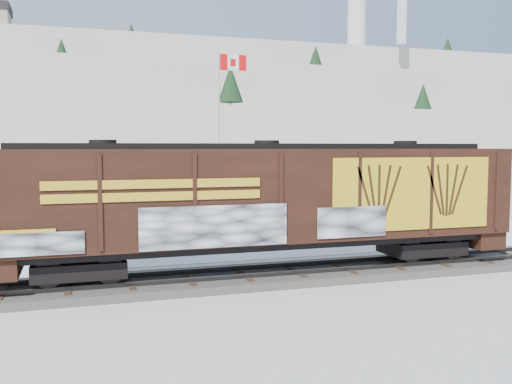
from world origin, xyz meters
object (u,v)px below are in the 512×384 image
object	(u,v)px
car_silver	(142,238)
car_white	(292,226)
flagpole	(221,161)
car_dark	(370,224)
hopper_railcar	(267,199)

from	to	relation	value
car_silver	car_white	distance (m)	7.74
car_silver	car_white	size ratio (longest dim) A/B	0.80
car_white	car_silver	bearing A→B (deg)	88.66
flagpole	car_dark	world-z (taller)	flagpole
car_white	car_dark	size ratio (longest dim) A/B	1.07
hopper_railcar	car_dark	distance (m)	11.95
flagpole	car_silver	world-z (taller)	flagpole
hopper_railcar	flagpole	xyz separation A→B (m)	(2.28, 15.91, 1.02)
car_white	car_dark	bearing A→B (deg)	-91.65
hopper_railcar	car_white	bearing A→B (deg)	62.48
flagpole	car_dark	xyz separation A→B (m)	(6.38, -8.00, -3.31)
hopper_railcar	car_dark	size ratio (longest dim) A/B	4.20
car_white	car_dark	world-z (taller)	car_white
hopper_railcar	flagpole	size ratio (longest dim) A/B	1.75
hopper_railcar	flagpole	world-z (taller)	flagpole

